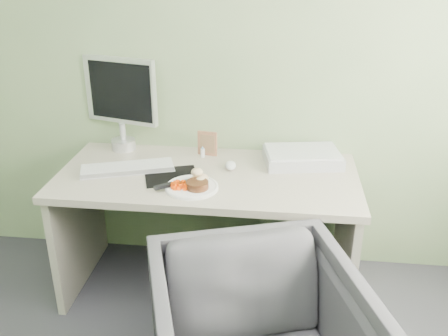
# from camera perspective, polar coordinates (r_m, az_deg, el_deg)

# --- Properties ---
(wall_back) EXTENTS (3.50, 0.00, 3.50)m
(wall_back) POSITION_cam_1_polar(r_m,az_deg,el_deg) (2.83, -0.91, 14.02)
(wall_back) COLOR #8AA171
(wall_back) RESTS_ON floor
(desk) EXTENTS (1.60, 0.75, 0.73)m
(desk) POSITION_cam_1_polar(r_m,az_deg,el_deg) (2.74, -1.86, -4.16)
(desk) COLOR #B8AF9A
(desk) RESTS_ON floor
(plate) EXTENTS (0.27, 0.27, 0.01)m
(plate) POSITION_cam_1_polar(r_m,az_deg,el_deg) (2.50, -3.70, -2.22)
(plate) COLOR white
(plate) RESTS_ON desk
(steak) EXTENTS (0.14, 0.14, 0.04)m
(steak) POSITION_cam_1_polar(r_m,az_deg,el_deg) (2.47, -3.07, -1.95)
(steak) COLOR black
(steak) RESTS_ON plate
(potato_pile) EXTENTS (0.12, 0.09, 0.06)m
(potato_pile) POSITION_cam_1_polar(r_m,az_deg,el_deg) (2.54, -2.93, -0.90)
(potato_pile) COLOR tan
(potato_pile) RESTS_ON plate
(carrot_heap) EXTENTS (0.08, 0.07, 0.05)m
(carrot_heap) POSITION_cam_1_polar(r_m,az_deg,el_deg) (2.48, -5.00, -1.75)
(carrot_heap) COLOR #FA4905
(carrot_heap) RESTS_ON plate
(steak_knife) EXTENTS (0.22, 0.18, 0.02)m
(steak_knife) POSITION_cam_1_polar(r_m,az_deg,el_deg) (2.50, -6.05, -1.86)
(steak_knife) COLOR silver
(steak_knife) RESTS_ON plate
(mousepad) EXTENTS (0.34, 0.31, 0.00)m
(mousepad) POSITION_cam_1_polar(r_m,az_deg,el_deg) (2.64, -6.04, -0.94)
(mousepad) COLOR black
(mousepad) RESTS_ON desk
(keyboard) EXTENTS (0.51, 0.30, 0.02)m
(keyboard) POSITION_cam_1_polar(r_m,az_deg,el_deg) (2.74, -10.97, 0.04)
(keyboard) COLOR white
(keyboard) RESTS_ON desk
(computer_mouse) EXTENTS (0.07, 0.11, 0.04)m
(computer_mouse) POSITION_cam_1_polar(r_m,az_deg,el_deg) (2.72, 0.77, 0.28)
(computer_mouse) COLOR white
(computer_mouse) RESTS_ON desk
(photo_frame) EXTENTS (0.12, 0.03, 0.14)m
(photo_frame) POSITION_cam_1_polar(r_m,az_deg,el_deg) (2.88, -1.91, 2.82)
(photo_frame) COLOR #8D5A41
(photo_frame) RESTS_ON desk
(eyedrop_bottle) EXTENTS (0.02, 0.02, 0.07)m
(eyedrop_bottle) POSITION_cam_1_polar(r_m,az_deg,el_deg) (2.86, -2.45, 1.83)
(eyedrop_bottle) COLOR white
(eyedrop_bottle) RESTS_ON desk
(scanner) EXTENTS (0.46, 0.35, 0.06)m
(scanner) POSITION_cam_1_polar(r_m,az_deg,el_deg) (2.82, 8.94, 1.18)
(scanner) COLOR #BABEC2
(scanner) RESTS_ON desk
(monitor) EXTENTS (0.45, 0.18, 0.54)m
(monitor) POSITION_cam_1_polar(r_m,az_deg,el_deg) (2.97, -11.71, 7.78)
(monitor) COLOR silver
(monitor) RESTS_ON desk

